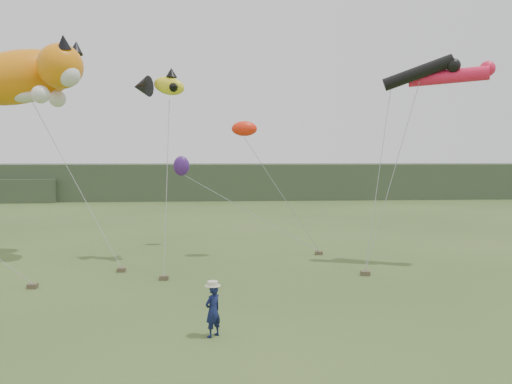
% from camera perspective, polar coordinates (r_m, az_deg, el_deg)
% --- Properties ---
extents(ground, '(120.00, 120.00, 0.00)m').
position_cam_1_polar(ground, '(15.96, -3.54, -13.52)').
color(ground, '#385123').
rests_on(ground, ground).
extents(headland, '(90.00, 13.00, 4.00)m').
position_cam_1_polar(headland, '(60.05, -6.99, 1.22)').
color(headland, '#2D3D28').
rests_on(headland, ground).
extents(festival_attendant, '(0.61, 0.61, 1.42)m').
position_cam_1_polar(festival_attendant, '(13.73, -4.95, -13.36)').
color(festival_attendant, '#121944').
rests_on(festival_attendant, ground).
extents(sandbag_anchors, '(13.11, 5.78, 0.18)m').
position_cam_1_polar(sandbag_anchors, '(21.06, -5.46, -8.96)').
color(sandbag_anchors, brown).
rests_on(sandbag_anchors, ground).
extents(cat_kite, '(7.29, 4.48, 3.71)m').
position_cam_1_polar(cat_kite, '(26.29, -24.63, 11.99)').
color(cat_kite, orange).
rests_on(cat_kite, ground).
extents(fish_kite, '(2.71, 1.76, 1.38)m').
position_cam_1_polar(fish_kite, '(23.75, -11.02, 11.87)').
color(fish_kite, yellow).
rests_on(fish_kite, ground).
extents(tube_kites, '(4.65, 2.07, 1.52)m').
position_cam_1_polar(tube_kites, '(23.85, 20.47, 12.57)').
color(tube_kites, black).
rests_on(tube_kites, ground).
extents(misc_kites, '(4.29, 4.05, 2.71)m').
position_cam_1_polar(misc_kites, '(25.44, -4.98, 5.10)').
color(misc_kites, '#FF2A0F').
rests_on(misc_kites, ground).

